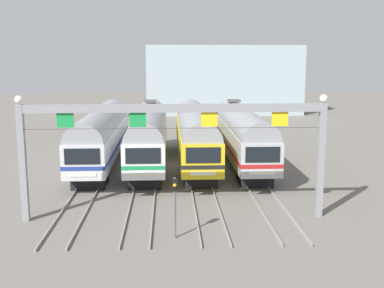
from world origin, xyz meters
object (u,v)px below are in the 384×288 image
commuter_train_stainless (242,133)px  catenary_gantry (174,129)px  yard_signal_mast (175,196)px  commuter_train_yellow (195,133)px  commuter_train_white (149,134)px  commuter_train_silver (101,134)px

commuter_train_stainless → catenary_gantry: size_ratio=1.07×
catenary_gantry → yard_signal_mast: 4.18m
commuter_train_yellow → catenary_gantry: 13.85m
commuter_train_white → catenary_gantry: 13.85m
commuter_train_silver → commuter_train_white: (3.90, 0.00, 0.00)m
commuter_train_stainless → yard_signal_mast: bearing=-109.5°
commuter_train_yellow → yard_signal_mast: (-1.95, -16.49, -0.51)m
commuter_train_stainless → yard_signal_mast: (-5.85, -16.50, -0.51)m
commuter_train_yellow → commuter_train_stainless: bearing=0.1°
commuter_train_white → yard_signal_mast: (1.95, -16.50, -0.51)m
commuter_train_silver → commuter_train_white: size_ratio=1.00×
commuter_train_silver → commuter_train_stainless: size_ratio=1.00×
commuter_train_silver → commuter_train_yellow: size_ratio=1.00×
catenary_gantry → commuter_train_white: bearing=98.2°
commuter_train_white → yard_signal_mast: 16.62m
commuter_train_white → catenary_gantry: catenary_gantry is taller
commuter_train_yellow → commuter_train_silver: bearing=180.0°
commuter_train_stainless → catenary_gantry: bearing=-113.4°
yard_signal_mast → commuter_train_stainless: bearing=70.5°
commuter_train_white → catenary_gantry: size_ratio=1.07×
commuter_train_silver → commuter_train_yellow: same height
commuter_train_white → yard_signal_mast: commuter_train_white is taller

